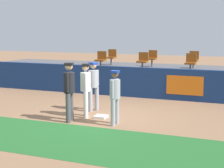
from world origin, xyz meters
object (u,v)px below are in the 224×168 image
seat_back_center (152,57)px  player_coach_visitor (115,94)px  seat_back_left (112,56)px  seat_front_left (101,59)px  seat_front_center (143,60)px  seat_front_right (191,62)px  player_umpire (69,88)px  first_base (101,117)px  player_fielder_home (86,86)px  seat_back_right (194,59)px  player_runner_visitor (94,83)px

seat_back_center → player_coach_visitor: bearing=-82.7°
seat_back_center → seat_back_left: (-2.26, 0.00, 0.00)m
seat_front_left → seat_front_center: size_ratio=1.00×
seat_front_right → player_umpire: bearing=-114.0°
first_base → player_coach_visitor: (0.75, -0.64, 0.94)m
player_fielder_home → player_coach_visitor: 1.41m
player_coach_visitor → seat_back_right: bearing=173.5°
seat_front_right → player_fielder_home: bearing=-114.9°
first_base → player_coach_visitor: bearing=-40.3°
player_fielder_home → seat_front_left: 5.78m
player_fielder_home → player_runner_visitor: (-0.13, 0.91, -0.02)m
first_base → seat_front_center: size_ratio=0.48×
seat_back_left → seat_front_right: (4.53, -1.80, -0.00)m
player_runner_visitor → player_umpire: bearing=19.0°
player_runner_visitor → seat_back_center: size_ratio=2.09×
seat_back_left → first_base: bearing=-70.8°
player_fielder_home → seat_front_left: (-1.83, 5.47, 0.46)m
player_coach_visitor → player_umpire: player_umpire is taller
seat_front_center → seat_back_left: 2.92m
first_base → player_fielder_home: bearing=-174.8°
seat_back_center → seat_front_center: bearing=-88.8°
player_fielder_home → seat_front_center: size_ratio=2.14×
player_coach_visitor → seat_back_right: 7.95m
player_fielder_home → seat_front_right: (2.54, 5.47, 0.46)m
player_fielder_home → seat_front_center: (0.31, 5.47, 0.46)m
seat_front_center → player_runner_visitor: bearing=-95.6°
seat_back_center → seat_back_right: bearing=0.0°
player_runner_visitor → seat_back_left: bearing=-141.6°
player_coach_visitor → player_umpire: (-1.50, -0.14, 0.11)m
player_runner_visitor → seat_front_center: 4.61m
seat_back_right → seat_front_left: bearing=-156.8°
player_umpire → seat_back_left: size_ratio=2.24×
player_fielder_home → player_umpire: bearing=-43.6°
player_runner_visitor → seat_front_center: (0.44, 4.56, 0.47)m
seat_back_center → seat_front_center: (0.04, -1.80, 0.00)m
player_fielder_home → seat_back_right: seat_back_right is taller
seat_front_right → player_coach_visitor: bearing=-101.8°
seat_back_center → seat_front_center: same height
seat_back_left → player_runner_visitor: bearing=-73.7°
player_coach_visitor → seat_front_left: (-3.10, 6.06, 0.52)m
first_base → player_fielder_home: player_fielder_home is taller
seat_back_center → seat_front_left: same height
player_fielder_home → seat_back_center: (0.27, 7.27, 0.46)m
player_coach_visitor → seat_front_left: 6.83m
player_coach_visitor → seat_back_center: bearing=-171.2°
first_base → player_runner_visitor: 1.46m
player_fielder_home → player_umpire: player_umpire is taller
seat_back_right → first_base: bearing=-104.4°
seat_back_center → seat_back_right: same height
first_base → seat_front_right: size_ratio=0.48×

